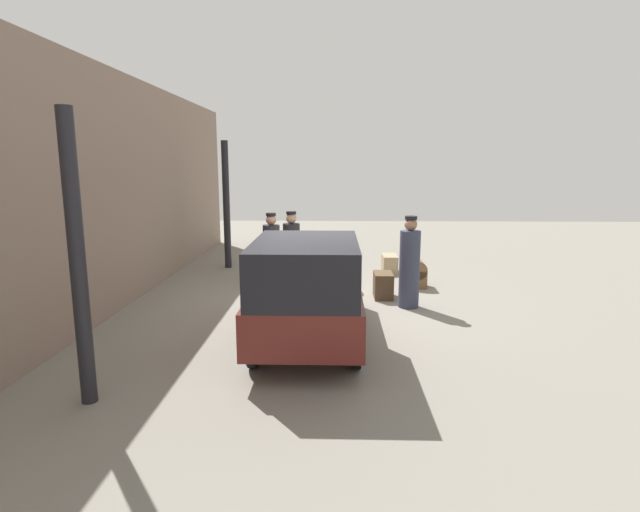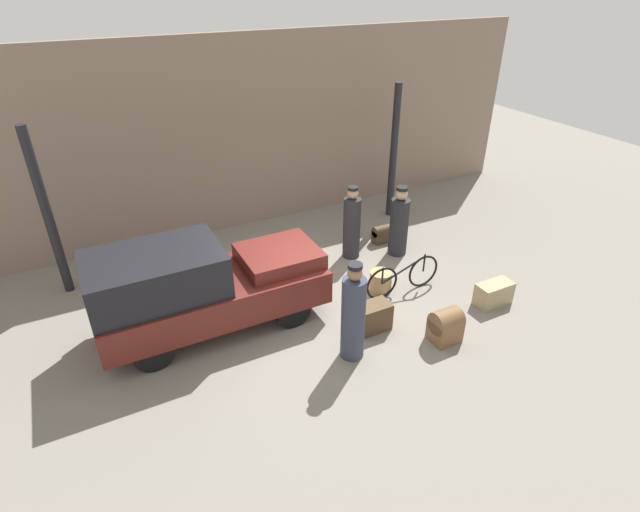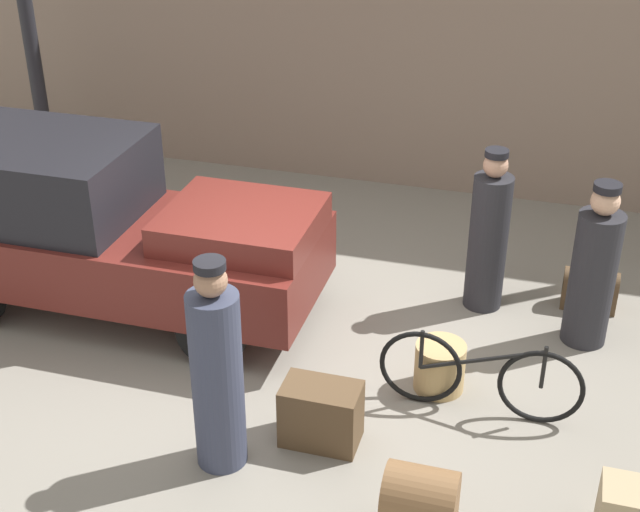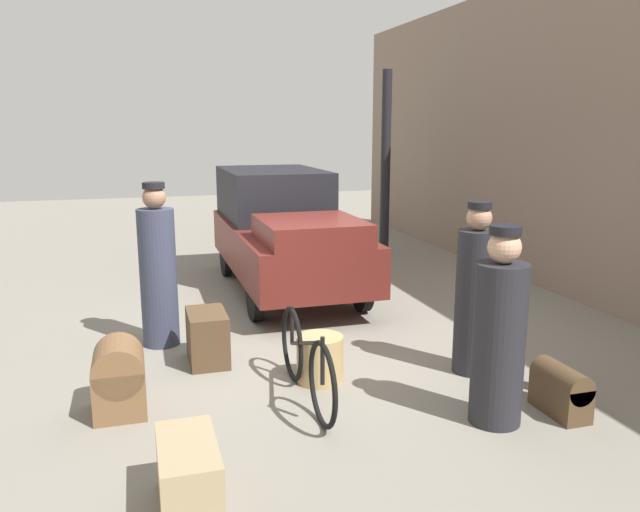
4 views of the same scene
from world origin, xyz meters
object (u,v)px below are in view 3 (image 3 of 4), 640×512
(truck, at_px, (97,223))
(suitcase_small_leather, at_px, (420,507))
(trunk_barrel_dark, at_px, (590,289))
(porter_standing_middle, at_px, (217,374))
(conductor_in_dark_uniform, at_px, (593,272))
(wicker_basket, at_px, (440,367))
(porter_carrying_trunk, at_px, (488,237))
(bicycle, at_px, (480,376))
(trunk_umber_medium, at_px, (321,414))

(truck, distance_m, suitcase_small_leather, 4.32)
(trunk_barrel_dark, height_order, suitcase_small_leather, suitcase_small_leather)
(porter_standing_middle, xyz_separation_m, conductor_in_dark_uniform, (2.68, 2.52, -0.09))
(porter_standing_middle, xyz_separation_m, suitcase_small_leather, (1.63, -0.41, -0.50))
(wicker_basket, xyz_separation_m, porter_carrying_trunk, (0.19, 1.50, 0.54))
(porter_standing_middle, height_order, conductor_in_dark_uniform, porter_standing_middle)
(suitcase_small_leather, bearing_deg, conductor_in_dark_uniform, 70.40)
(bicycle, xyz_separation_m, wicker_basket, (-0.36, 0.24, -0.14))
(wicker_basket, bearing_deg, truck, 172.34)
(porter_standing_middle, distance_m, trunk_barrel_dark, 4.17)
(trunk_barrel_dark, bearing_deg, bicycle, -113.60)
(bicycle, bearing_deg, trunk_umber_medium, -148.17)
(trunk_barrel_dark, xyz_separation_m, suitcase_small_leather, (-1.07, -3.53, 0.10))
(truck, bearing_deg, trunk_umber_medium, -27.98)
(wicker_basket, bearing_deg, bicycle, -32.96)
(wicker_basket, relative_size, trunk_umber_medium, 0.71)
(conductor_in_dark_uniform, distance_m, suitcase_small_leather, 3.13)
(conductor_in_dark_uniform, bearing_deg, suitcase_small_leather, -109.60)
(porter_standing_middle, xyz_separation_m, trunk_barrel_dark, (2.71, 3.12, -0.60))
(bicycle, xyz_separation_m, porter_standing_middle, (-1.85, -1.15, 0.46))
(wicker_basket, bearing_deg, porter_carrying_trunk, 82.67)
(porter_carrying_trunk, height_order, porter_standing_middle, porter_standing_middle)
(porter_carrying_trunk, relative_size, conductor_in_dark_uniform, 1.03)
(conductor_in_dark_uniform, relative_size, trunk_umber_medium, 2.60)
(truck, height_order, trunk_barrel_dark, truck)
(trunk_barrel_dark, relative_size, suitcase_small_leather, 0.84)
(conductor_in_dark_uniform, relative_size, suitcase_small_leather, 2.58)
(wicker_basket, distance_m, suitcase_small_leather, 1.81)
(porter_carrying_trunk, bearing_deg, porter_standing_middle, -120.10)
(wicker_basket, bearing_deg, trunk_umber_medium, -129.78)
(trunk_umber_medium, bearing_deg, trunk_barrel_dark, 53.08)
(trunk_barrel_dark, bearing_deg, suitcase_small_leather, -106.89)
(truck, bearing_deg, bicycle, -10.38)
(porter_carrying_trunk, bearing_deg, bicycle, -84.37)
(bicycle, height_order, wicker_basket, bicycle)
(wicker_basket, xyz_separation_m, suitcase_small_leather, (0.15, -1.80, 0.09))
(truck, xyz_separation_m, conductor_in_dark_uniform, (4.67, 0.66, -0.18))
(truck, height_order, porter_standing_middle, porter_standing_middle)
(bicycle, bearing_deg, truck, 169.62)
(bicycle, relative_size, wicker_basket, 3.85)
(truck, distance_m, trunk_umber_medium, 3.10)
(porter_carrying_trunk, xyz_separation_m, trunk_umber_medium, (-0.99, -2.46, -0.50))
(truck, distance_m, wicker_basket, 3.58)
(bicycle, height_order, trunk_barrel_dark, bicycle)
(truck, xyz_separation_m, porter_carrying_trunk, (3.67, 1.03, -0.14))
(porter_standing_middle, relative_size, conductor_in_dark_uniform, 1.10)
(wicker_basket, relative_size, trunk_barrel_dark, 0.83)
(truck, height_order, porter_carrying_trunk, truck)
(truck, height_order, wicker_basket, truck)
(truck, relative_size, wicker_basket, 8.99)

